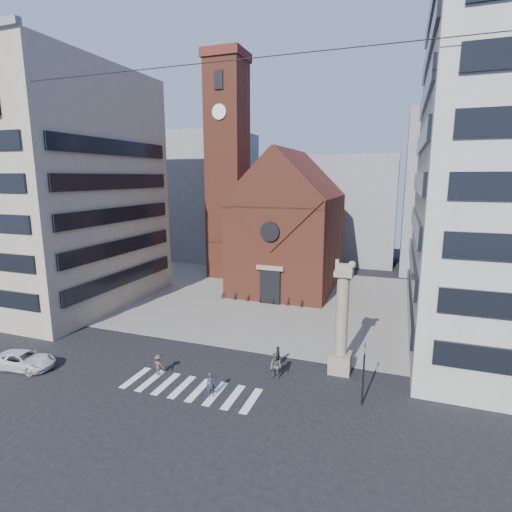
{
  "coord_description": "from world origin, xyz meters",
  "views": [
    {
      "loc": [
        13.48,
        -25.41,
        14.51
      ],
      "look_at": [
        1.47,
        8.0,
        7.44
      ],
      "focal_mm": 28.0,
      "sensor_mm": 36.0,
      "label": 1
    }
  ],
  "objects_px": {
    "lion_column": "(342,329)",
    "pedestrian_1": "(276,366)",
    "pedestrian_0": "(211,385)",
    "traffic_light": "(364,372)",
    "scooter_0": "(226,294)",
    "white_car": "(24,360)",
    "pedestrian_2": "(278,356)"
  },
  "relations": [
    {
      "from": "lion_column",
      "to": "pedestrian_1",
      "type": "distance_m",
      "value": 5.6
    },
    {
      "from": "pedestrian_1",
      "to": "scooter_0",
      "type": "height_order",
      "value": "pedestrian_1"
    },
    {
      "from": "traffic_light",
      "to": "white_car",
      "type": "distance_m",
      "value": 25.29
    },
    {
      "from": "white_car",
      "to": "pedestrian_2",
      "type": "height_order",
      "value": "pedestrian_2"
    },
    {
      "from": "lion_column",
      "to": "white_car",
      "type": "distance_m",
      "value": 24.38
    },
    {
      "from": "lion_column",
      "to": "pedestrian_0",
      "type": "distance_m",
      "value": 10.31
    },
    {
      "from": "pedestrian_0",
      "to": "scooter_0",
      "type": "height_order",
      "value": "pedestrian_0"
    },
    {
      "from": "traffic_light",
      "to": "pedestrian_1",
      "type": "xyz_separation_m",
      "value": [
        -6.23,
        1.3,
        -1.3
      ]
    },
    {
      "from": "white_car",
      "to": "scooter_0",
      "type": "distance_m",
      "value": 23.0
    },
    {
      "from": "pedestrian_0",
      "to": "pedestrian_2",
      "type": "xyz_separation_m",
      "value": [
        2.94,
        5.75,
        -0.05
      ]
    },
    {
      "from": "pedestrian_0",
      "to": "scooter_0",
      "type": "xyz_separation_m",
      "value": [
        -8.14,
        20.61,
        -0.38
      ]
    },
    {
      "from": "scooter_0",
      "to": "lion_column",
      "type": "bearing_deg",
      "value": -22.35
    },
    {
      "from": "lion_column",
      "to": "pedestrian_1",
      "type": "bearing_deg",
      "value": -147.55
    },
    {
      "from": "traffic_light",
      "to": "pedestrian_1",
      "type": "relative_size",
      "value": 2.18
    },
    {
      "from": "white_car",
      "to": "pedestrian_2",
      "type": "relative_size",
      "value": 2.98
    },
    {
      "from": "scooter_0",
      "to": "pedestrian_1",
      "type": "bearing_deg",
      "value": -36.05
    },
    {
      "from": "lion_column",
      "to": "traffic_light",
      "type": "bearing_deg",
      "value": -63.54
    },
    {
      "from": "lion_column",
      "to": "pedestrian_0",
      "type": "bearing_deg",
      "value": -139.92
    },
    {
      "from": "pedestrian_2",
      "to": "scooter_0",
      "type": "distance_m",
      "value": 18.54
    },
    {
      "from": "scooter_0",
      "to": "white_car",
      "type": "bearing_deg",
      "value": -88.64
    },
    {
      "from": "pedestrian_0",
      "to": "traffic_light",
      "type": "bearing_deg",
      "value": -22.16
    },
    {
      "from": "pedestrian_1",
      "to": "scooter_0",
      "type": "xyz_separation_m",
      "value": [
        -11.53,
        16.88,
        -0.51
      ]
    },
    {
      "from": "traffic_light",
      "to": "scooter_0",
      "type": "xyz_separation_m",
      "value": [
        -17.77,
        18.19,
        -1.81
      ]
    },
    {
      "from": "pedestrian_0",
      "to": "pedestrian_1",
      "type": "relative_size",
      "value": 0.86
    },
    {
      "from": "traffic_light",
      "to": "pedestrian_2",
      "type": "height_order",
      "value": "traffic_light"
    },
    {
      "from": "pedestrian_1",
      "to": "pedestrian_0",
      "type": "bearing_deg",
      "value": -110.6
    },
    {
      "from": "lion_column",
      "to": "scooter_0",
      "type": "relative_size",
      "value": 5.37
    },
    {
      "from": "white_car",
      "to": "pedestrian_2",
      "type": "bearing_deg",
      "value": -75.94
    },
    {
      "from": "traffic_light",
      "to": "pedestrian_2",
      "type": "xyz_separation_m",
      "value": [
        -6.69,
        3.33,
        -1.48
      ]
    },
    {
      "from": "traffic_light",
      "to": "pedestrian_0",
      "type": "xyz_separation_m",
      "value": [
        -9.63,
        -2.42,
        -1.44
      ]
    },
    {
      "from": "lion_column",
      "to": "pedestrian_2",
      "type": "xyz_separation_m",
      "value": [
        -4.7,
        -0.67,
        -2.65
      ]
    },
    {
      "from": "traffic_light",
      "to": "pedestrian_0",
      "type": "relative_size",
      "value": 2.53
    }
  ]
}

